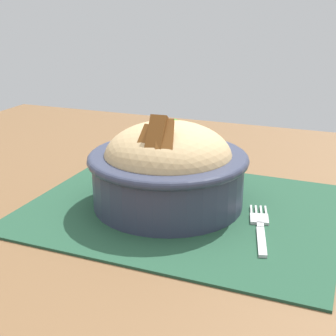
# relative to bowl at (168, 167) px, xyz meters

# --- Properties ---
(table) EXTENTS (1.21, 0.97, 0.75)m
(table) POSITION_rel_bowl_xyz_m (0.02, -0.02, -0.12)
(table) COLOR brown
(table) RESTS_ON ground_plane
(placemat) EXTENTS (0.39, 0.32, 0.00)m
(placemat) POSITION_rel_bowl_xyz_m (0.02, -0.00, -0.05)
(placemat) COLOR #1E422D
(placemat) RESTS_ON table
(bowl) EXTENTS (0.21, 0.21, 0.13)m
(bowl) POSITION_rel_bowl_xyz_m (0.00, 0.00, 0.00)
(bowl) COLOR #2D3347
(bowl) RESTS_ON placemat
(fork) EXTENTS (0.04, 0.13, 0.00)m
(fork) POSITION_rel_bowl_xyz_m (0.13, -0.03, -0.05)
(fork) COLOR #B7B7B7
(fork) RESTS_ON placemat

